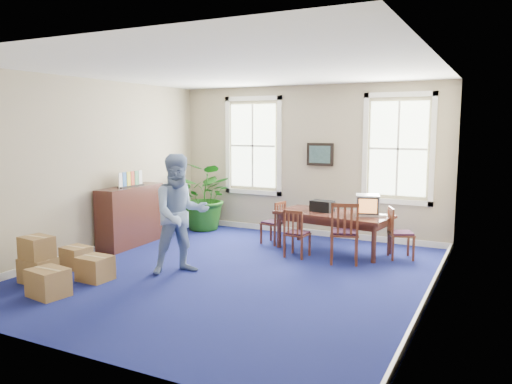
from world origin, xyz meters
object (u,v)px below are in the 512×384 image
at_px(man, 180,214).
at_px(credenza, 131,214).
at_px(chair_near_left, 297,233).
at_px(cardboard_boxes, 51,258).
at_px(conference_table, 333,232).
at_px(potted_plant, 206,196).
at_px(crt_tv, 368,205).

bearing_deg(man, credenza, 100.82).
height_order(chair_near_left, man, man).
bearing_deg(cardboard_boxes, conference_table, 49.79).
bearing_deg(potted_plant, man, -64.63).
xyz_separation_m(man, potted_plant, (-1.43, 3.01, -0.19)).
height_order(credenza, cardboard_boxes, credenza).
bearing_deg(crt_tv, conference_table, 168.85).
bearing_deg(potted_plant, conference_table, -9.64).
height_order(conference_table, man, man).
distance_m(crt_tv, chair_near_left, 1.40).
bearing_deg(chair_near_left, conference_table, -117.93).
xyz_separation_m(man, credenza, (-1.98, 1.11, -0.34)).
height_order(conference_table, potted_plant, potted_plant).
relative_size(chair_near_left, credenza, 0.55).
xyz_separation_m(credenza, potted_plant, (0.55, 1.90, 0.15)).
relative_size(conference_table, crt_tv, 4.67).
relative_size(chair_near_left, man, 0.46).
distance_m(credenza, potted_plant, 1.98).
relative_size(conference_table, cardboard_boxes, 1.64).
xyz_separation_m(conference_table, crt_tv, (0.63, 0.05, 0.55)).
height_order(crt_tv, credenza, credenza).
xyz_separation_m(crt_tv, man, (-2.36, -2.52, 0.04)).
bearing_deg(cardboard_boxes, crt_tv, 45.03).
distance_m(conference_table, chair_near_left, 0.85).
relative_size(man, cardboard_boxes, 1.47).
bearing_deg(conference_table, chair_near_left, -112.65).
relative_size(credenza, potted_plant, 1.03).
bearing_deg(man, cardboard_boxes, 171.91).
bearing_deg(man, crt_tv, -3.02).
xyz_separation_m(man, cardboard_boxes, (-1.45, -1.30, -0.59)).
height_order(potted_plant, cardboard_boxes, potted_plant).
relative_size(crt_tv, cardboard_boxes, 0.35).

